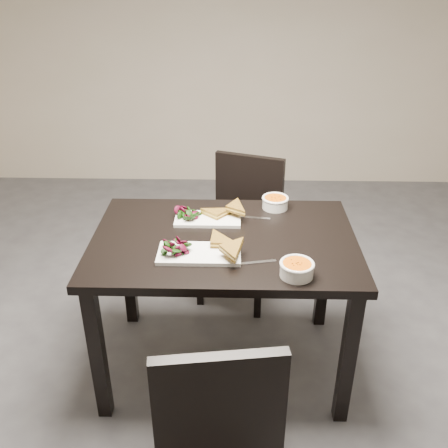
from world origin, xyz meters
name	(u,v)px	position (x,y,z in m)	size (l,w,h in m)	color
ground	(258,374)	(0.00, 0.00, 0.00)	(5.00, 5.00, 0.00)	#47474C
table	(224,256)	(-0.17, 0.08, 0.65)	(1.20, 0.80, 0.75)	black
chair_near	(217,413)	(-0.18, -0.67, 0.48)	(0.47, 0.47, 0.85)	black
chair_far	(243,219)	(-0.08, 0.77, 0.48)	(0.53, 0.53, 0.85)	black
plate_near	(199,254)	(-0.28, -0.07, 0.76)	(0.35, 0.18, 0.02)	white
sandwich_near	(215,244)	(-0.21, -0.06, 0.80)	(0.18, 0.13, 0.06)	olive
salad_near	(175,247)	(-0.38, -0.07, 0.79)	(0.11, 0.10, 0.05)	black
soup_bowl_near	(297,268)	(0.12, -0.22, 0.79)	(0.14, 0.14, 0.06)	white
cutlery_near	(255,263)	(-0.04, -0.13, 0.75)	(0.18, 0.02, 0.00)	silver
plate_far	(208,219)	(-0.26, 0.25, 0.76)	(0.31, 0.16, 0.02)	white
sandwich_far	(221,214)	(-0.19, 0.23, 0.79)	(0.16, 0.12, 0.05)	olive
salad_far	(187,213)	(-0.36, 0.25, 0.79)	(0.10, 0.09, 0.04)	black
soup_bowl_far	(275,202)	(0.08, 0.39, 0.78)	(0.13, 0.13, 0.06)	white
cutlery_far	(252,217)	(-0.04, 0.28, 0.75)	(0.18, 0.02, 0.00)	silver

